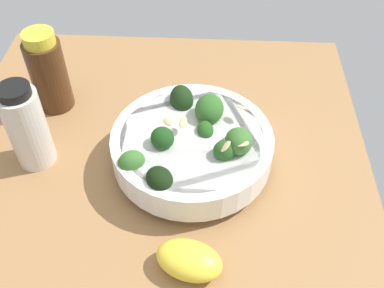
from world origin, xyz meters
TOP-DOWN VIEW (x-y plane):
  - ground_plane at (0.00, 0.00)cm, footprint 62.41×62.41cm
  - bowl_of_broccoli at (-1.02, -5.27)cm, footprint 22.51×22.51cm
  - lemon_wedge at (-17.76, -5.82)cm, footprint 7.12×9.13cm
  - bottle_tall at (10.73, 17.79)cm, footprint 5.75×5.75cm
  - bottle_short at (-1.33, 17.41)cm, footprint 5.45×5.45cm

SIDE VIEW (x-z plane):
  - ground_plane at x=0.00cm, z-range -3.03..0.00cm
  - lemon_wedge at x=-17.76cm, z-range 0.00..3.70cm
  - bowl_of_broccoli at x=-1.02cm, z-range -0.89..8.48cm
  - bottle_short at x=-1.33cm, z-range -0.21..13.18cm
  - bottle_tall at x=10.73cm, z-range -0.27..13.33cm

